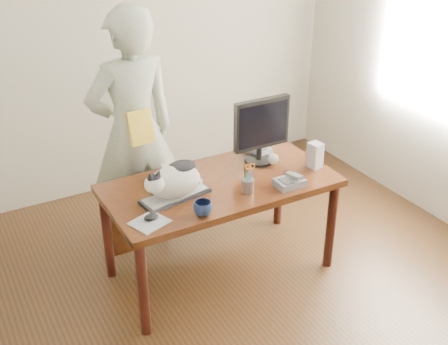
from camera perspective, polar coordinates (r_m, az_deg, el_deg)
The scene contains 16 objects.
room at distance 3.16m, azimuth 4.87°, elevation 3.98°, with size 4.50×4.50×4.50m.
desk at distance 4.02m, azimuth -0.89°, elevation -2.38°, with size 1.60×0.80×0.75m.
keyboard at distance 3.71m, azimuth -4.96°, elevation -2.37°, with size 0.49×0.26×0.03m.
cat at distance 3.64m, azimuth -5.21°, elevation -0.82°, with size 0.46×0.29×0.26m.
monitor at distance 4.05m, azimuth 3.82°, elevation 4.60°, with size 0.44×0.21×0.50m.
pen_cup at distance 3.74m, azimuth 2.43°, elevation -1.19°, with size 0.11×0.11×0.21m.
mousepad at distance 3.47m, azimuth -7.56°, elevation -5.03°, with size 0.26×0.25×0.00m.
mouse at distance 3.48m, azimuth -7.41°, elevation -4.52°, with size 0.11×0.09×0.04m.
coffee_mug at distance 3.50m, azimuth -2.16°, elevation -3.66°, with size 0.12×0.12×0.09m, color black.
phone at distance 3.86m, azimuth 6.71°, elevation -0.93°, with size 0.20×0.17×0.09m.
speaker at distance 4.10m, azimuth 9.23°, elevation 1.75°, with size 0.10×0.11×0.19m.
baseball at distance 4.13m, azimuth 5.04°, elevation 1.36°, with size 0.08×0.08×0.08m.
book_stack at distance 3.98m, azimuth -5.14°, elevation 0.17°, with size 0.23×0.19×0.08m.
calculator at distance 4.30m, azimuth 3.52°, elevation 2.31°, with size 0.17×0.20×0.05m.
person at distance 4.23m, azimuth -9.22°, elevation 4.01°, with size 0.69×0.45×1.89m, color beige.
held_book at distance 4.04m, azimuth -8.47°, elevation 4.56°, with size 0.18×0.12×0.25m.
Camera 1 is at (-1.64, -2.39, 2.61)m, focal length 45.00 mm.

